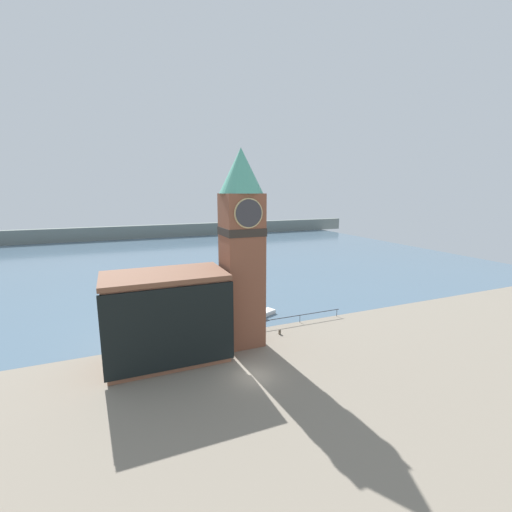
# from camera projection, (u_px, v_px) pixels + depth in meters

# --- Properties ---
(ground_plane) EXTENTS (160.00, 160.00, 0.00)m
(ground_plane) POSITION_uv_depth(u_px,v_px,m) (254.00, 376.00, 34.32)
(ground_plane) COLOR gray
(water) EXTENTS (160.00, 120.00, 0.00)m
(water) POSITION_uv_depth(u_px,v_px,m) (161.00, 255.00, 98.57)
(water) COLOR slate
(water) RESTS_ON ground_plane
(far_shoreline) EXTENTS (180.00, 3.00, 5.00)m
(far_shoreline) POSITION_uv_depth(u_px,v_px,m) (147.00, 232.00, 134.35)
(far_shoreline) COLOR slate
(far_shoreline) RESTS_ON water
(pier_railing) EXTENTS (13.10, 0.08, 1.09)m
(pier_railing) POSITION_uv_depth(u_px,v_px,m) (300.00, 316.00, 48.10)
(pier_railing) COLOR #232328
(pier_railing) RESTS_ON ground_plane
(clock_tower) EXTENTS (5.01, 5.01, 23.00)m
(clock_tower) POSITION_uv_depth(u_px,v_px,m) (242.00, 244.00, 39.71)
(clock_tower) COLOR brown
(clock_tower) RESTS_ON ground_plane
(pier_building) EXTENTS (12.89, 7.44, 9.71)m
(pier_building) POSITION_uv_depth(u_px,v_px,m) (166.00, 317.00, 36.94)
(pier_building) COLOR #935B42
(pier_building) RESTS_ON ground_plane
(boat_near) EXTENTS (5.19, 3.45, 1.48)m
(boat_near) POSITION_uv_depth(u_px,v_px,m) (259.00, 313.00, 50.35)
(boat_near) COLOR silver
(boat_near) RESTS_ON water
(mooring_bollard_near) EXTENTS (0.34, 0.34, 0.63)m
(mooring_bollard_near) POSITION_uv_depth(u_px,v_px,m) (280.00, 332.00, 44.25)
(mooring_bollard_near) COLOR brown
(mooring_bollard_near) RESTS_ON ground_plane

